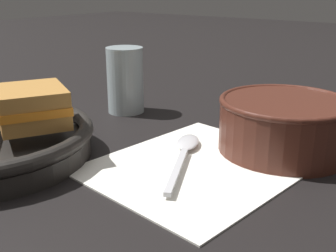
% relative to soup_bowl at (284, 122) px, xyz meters
% --- Properties ---
extents(ground_plane, '(4.00, 4.00, 0.00)m').
position_rel_soup_bowl_xyz_m(ground_plane, '(-0.11, 0.08, -0.04)').
color(ground_plane, black).
extents(napkin, '(0.27, 0.24, 0.00)m').
position_rel_soup_bowl_xyz_m(napkin, '(-0.11, 0.06, -0.04)').
color(napkin, white).
rests_on(napkin, ground_plane).
extents(soup_bowl, '(0.17, 0.17, 0.07)m').
position_rel_soup_bowl_xyz_m(soup_bowl, '(0.00, 0.00, 0.00)').
color(soup_bowl, '#4C2319').
rests_on(soup_bowl, ground_plane).
extents(spoon, '(0.17, 0.09, 0.01)m').
position_rel_soup_bowl_xyz_m(spoon, '(-0.08, 0.09, -0.03)').
color(spoon, silver).
rests_on(spoon, napkin).
extents(sandwich_near_right, '(0.11, 0.12, 0.05)m').
position_rel_soup_bowl_xyz_m(sandwich_near_right, '(-0.20, 0.24, 0.02)').
color(sandwich_near_right, '#B27A38').
rests_on(sandwich_near_right, skillet).
extents(drinking_glass, '(0.06, 0.06, 0.11)m').
position_rel_soup_bowl_xyz_m(drinking_glass, '(0.01, 0.28, 0.01)').
color(drinking_glass, silver).
rests_on(drinking_glass, ground_plane).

